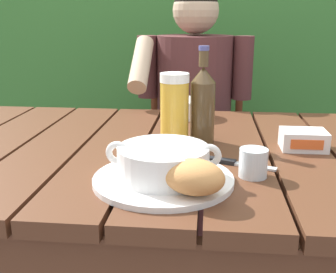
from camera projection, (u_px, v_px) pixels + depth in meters
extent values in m
cube|color=#502C1A|center=(0.00, 147.00, 1.15)|extent=(0.15, 0.88, 0.04)
cube|color=#502C1A|center=(56.00, 149.00, 1.13)|extent=(0.15, 0.88, 0.04)
cube|color=#502C1A|center=(114.00, 151.00, 1.12)|extent=(0.15, 0.88, 0.04)
cube|color=#502C1A|center=(174.00, 153.00, 1.10)|extent=(0.15, 0.88, 0.04)
cube|color=#502C1A|center=(235.00, 155.00, 1.09)|extent=(0.15, 0.88, 0.04)
cube|color=#502C1A|center=(298.00, 157.00, 1.07)|extent=(0.15, 0.88, 0.04)
cube|color=#502C1A|center=(153.00, 258.00, 0.72)|extent=(1.42, 0.03, 0.08)
cube|color=#502C1A|center=(184.00, 132.00, 1.51)|extent=(1.42, 0.03, 0.08)
cube|color=#502C1A|center=(12.00, 206.00, 1.66)|extent=(0.06, 0.06, 0.73)
cube|color=#366F2F|center=(196.00, 51.00, 2.54)|extent=(3.29, 0.60, 1.79)
cylinder|color=#4C3823|center=(101.00, 76.00, 2.79)|extent=(0.10, 0.10, 1.42)
cylinder|color=#4C3823|center=(174.00, 67.00, 2.73)|extent=(0.10, 0.10, 1.56)
cylinder|color=#542512|center=(240.00, 225.00, 1.81)|extent=(0.04, 0.04, 0.44)
cylinder|color=#542512|center=(143.00, 220.00, 1.86)|extent=(0.04, 0.04, 0.44)
cylinder|color=#542512|center=(235.00, 187.00, 2.21)|extent=(0.04, 0.04, 0.44)
cylinder|color=#542512|center=(155.00, 184.00, 2.25)|extent=(0.04, 0.04, 0.44)
cube|color=#542512|center=(194.00, 158.00, 1.97)|extent=(0.47, 0.45, 0.02)
cylinder|color=#542512|center=(239.00, 104.00, 2.08)|extent=(0.04, 0.04, 0.47)
cylinder|color=#542512|center=(154.00, 102.00, 2.12)|extent=(0.04, 0.04, 0.47)
cube|color=#542512|center=(196.00, 117.00, 2.12)|extent=(0.43, 0.02, 0.04)
cube|color=#542512|center=(196.00, 94.00, 2.09)|extent=(0.43, 0.02, 0.04)
cube|color=#542512|center=(197.00, 71.00, 2.06)|extent=(0.43, 0.02, 0.04)
cylinder|color=#502928|center=(210.00, 233.00, 1.74)|extent=(0.11, 0.11, 0.45)
cylinder|color=#502928|center=(212.00, 161.00, 1.75)|extent=(0.13, 0.40, 0.13)
cylinder|color=#502928|center=(170.00, 231.00, 1.75)|extent=(0.11, 0.11, 0.45)
cylinder|color=#502928|center=(172.00, 160.00, 1.77)|extent=(0.13, 0.40, 0.13)
cylinder|color=#502928|center=(194.00, 97.00, 1.78)|extent=(0.32, 0.32, 0.52)
sphere|color=tan|center=(196.00, 10.00, 1.68)|extent=(0.19, 0.19, 0.19)
sphere|color=black|center=(196.00, 5.00, 1.68)|extent=(0.18, 0.18, 0.18)
cylinder|color=#502928|center=(243.00, 68.00, 1.71)|extent=(0.08, 0.08, 0.26)
cylinder|color=#502928|center=(147.00, 67.00, 1.75)|extent=(0.08, 0.08, 0.26)
cylinder|color=tan|center=(141.00, 64.00, 1.59)|extent=(0.07, 0.25, 0.21)
cylinder|color=white|center=(163.00, 179.00, 0.86)|extent=(0.29, 0.29, 0.01)
cylinder|color=white|center=(163.00, 162.00, 0.85)|extent=(0.19, 0.19, 0.07)
cylinder|color=#B95421|center=(163.00, 155.00, 0.85)|extent=(0.17, 0.17, 0.01)
torus|color=white|center=(118.00, 153.00, 0.85)|extent=(0.05, 0.01, 0.05)
torus|color=white|center=(209.00, 156.00, 0.84)|extent=(0.05, 0.01, 0.05)
ellipsoid|color=#D08B4B|center=(193.00, 177.00, 0.77)|extent=(0.15, 0.13, 0.07)
cylinder|color=gold|center=(175.00, 114.00, 1.09)|extent=(0.08, 0.08, 0.17)
cylinder|color=white|center=(175.00, 78.00, 1.06)|extent=(0.08, 0.08, 0.02)
cylinder|color=#4D3820|center=(202.00, 113.00, 1.11)|extent=(0.07, 0.07, 0.16)
cone|color=#4D3820|center=(203.00, 75.00, 1.08)|extent=(0.07, 0.07, 0.04)
cylinder|color=#4D3820|center=(204.00, 59.00, 1.07)|extent=(0.03, 0.03, 0.04)
cylinder|color=#4C4C88|center=(204.00, 48.00, 1.06)|extent=(0.03, 0.03, 0.01)
cylinder|color=silver|center=(253.00, 163.00, 0.88)|extent=(0.06, 0.06, 0.06)
cube|color=white|center=(303.00, 140.00, 1.07)|extent=(0.11, 0.09, 0.05)
cube|color=#E45C27|center=(307.00, 145.00, 1.03)|extent=(0.08, 0.00, 0.02)
cube|color=silver|center=(249.00, 166.00, 0.95)|extent=(0.12, 0.06, 0.00)
cube|color=black|center=(222.00, 161.00, 0.97)|extent=(0.07, 0.04, 0.01)
cylinder|color=white|center=(190.00, 108.00, 1.41)|extent=(0.14, 0.14, 0.06)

